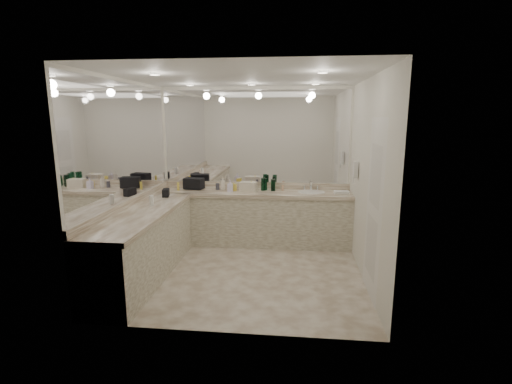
# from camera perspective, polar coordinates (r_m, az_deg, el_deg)

# --- Properties ---
(floor) EXTENTS (3.20, 3.20, 0.00)m
(floor) POSITION_cam_1_polar(r_m,az_deg,el_deg) (5.27, -1.82, -12.09)
(floor) COLOR beige
(floor) RESTS_ON ground
(ceiling) EXTENTS (3.20, 3.20, 0.00)m
(ceiling) POSITION_cam_1_polar(r_m,az_deg,el_deg) (4.85, -2.03, 17.33)
(ceiling) COLOR white
(ceiling) RESTS_ON floor
(wall_back) EXTENTS (3.20, 0.02, 2.60)m
(wall_back) POSITION_cam_1_polar(r_m,az_deg,el_deg) (6.37, -0.08, 4.20)
(wall_back) COLOR silver
(wall_back) RESTS_ON floor
(wall_left) EXTENTS (0.02, 3.00, 2.60)m
(wall_left) POSITION_cam_1_polar(r_m,az_deg,el_deg) (5.35, -19.17, 2.18)
(wall_left) COLOR silver
(wall_left) RESTS_ON floor
(wall_right) EXTENTS (0.02, 3.00, 2.60)m
(wall_right) POSITION_cam_1_polar(r_m,az_deg,el_deg) (4.94, 16.81, 1.61)
(wall_right) COLOR silver
(wall_right) RESTS_ON floor
(vanity_back_base) EXTENTS (3.20, 0.60, 0.84)m
(vanity_back_base) POSITION_cam_1_polar(r_m,az_deg,el_deg) (6.25, -0.37, -4.17)
(vanity_back_base) COLOR silver
(vanity_back_base) RESTS_ON floor
(vanity_back_top) EXTENTS (3.20, 0.64, 0.06)m
(vanity_back_top) POSITION_cam_1_polar(r_m,az_deg,el_deg) (6.13, -0.39, -0.15)
(vanity_back_top) COLOR beige
(vanity_back_top) RESTS_ON vanity_back_base
(vanity_left_base) EXTENTS (0.60, 2.40, 0.84)m
(vanity_left_base) POSITION_cam_1_polar(r_m,az_deg,el_deg) (5.17, -16.89, -8.04)
(vanity_left_base) COLOR silver
(vanity_left_base) RESTS_ON floor
(vanity_left_top) EXTENTS (0.64, 2.42, 0.06)m
(vanity_left_top) POSITION_cam_1_polar(r_m,az_deg,el_deg) (5.04, -17.08, -3.22)
(vanity_left_top) COLOR beige
(vanity_left_top) RESTS_ON vanity_left_base
(backsplash_back) EXTENTS (3.20, 0.04, 0.10)m
(backsplash_back) POSITION_cam_1_polar(r_m,az_deg,el_deg) (6.40, -0.10, 1.07)
(backsplash_back) COLOR beige
(backsplash_back) RESTS_ON vanity_back_top
(backsplash_left) EXTENTS (0.04, 3.00, 0.10)m
(backsplash_left) POSITION_cam_1_polar(r_m,az_deg,el_deg) (5.41, -18.73, -1.48)
(backsplash_left) COLOR beige
(backsplash_left) RESTS_ON vanity_left_top
(mirror_back) EXTENTS (3.12, 0.01, 1.55)m
(mirror_back) POSITION_cam_1_polar(r_m,az_deg,el_deg) (6.31, -0.10, 8.47)
(mirror_back) COLOR white
(mirror_back) RESTS_ON wall_back
(mirror_left) EXTENTS (0.01, 2.92, 1.55)m
(mirror_left) POSITION_cam_1_polar(r_m,az_deg,el_deg) (5.29, -19.39, 7.26)
(mirror_left) COLOR white
(mirror_left) RESTS_ON wall_left
(sink) EXTENTS (0.44, 0.44, 0.03)m
(sink) POSITION_cam_1_polar(r_m,az_deg,el_deg) (6.11, 8.52, -0.08)
(sink) COLOR white
(sink) RESTS_ON vanity_back_top
(faucet) EXTENTS (0.24, 0.16, 0.14)m
(faucet) POSITION_cam_1_polar(r_m,az_deg,el_deg) (6.30, 8.45, 0.97)
(faucet) COLOR silver
(faucet) RESTS_ON vanity_back_top
(wall_phone) EXTENTS (0.06, 0.10, 0.24)m
(wall_phone) POSITION_cam_1_polar(r_m,az_deg,el_deg) (5.61, 15.07, 3.34)
(wall_phone) COLOR white
(wall_phone) RESTS_ON wall_right
(door) EXTENTS (0.02, 0.82, 2.10)m
(door) POSITION_cam_1_polar(r_m,az_deg,el_deg) (4.51, 17.63, -2.60)
(door) COLOR white
(door) RESTS_ON wall_right
(black_toiletry_bag) EXTENTS (0.34, 0.25, 0.18)m
(black_toiletry_bag) POSITION_cam_1_polar(r_m,az_deg,el_deg) (6.38, -9.53, 1.24)
(black_toiletry_bag) COLOR black
(black_toiletry_bag) RESTS_ON vanity_back_top
(black_bag_spill) EXTENTS (0.14, 0.22, 0.11)m
(black_bag_spill) POSITION_cam_1_polar(r_m,az_deg,el_deg) (5.88, -13.70, -0.14)
(black_bag_spill) COLOR black
(black_bag_spill) RESTS_ON vanity_left_top
(cream_cosmetic_case) EXTENTS (0.29, 0.20, 0.16)m
(cream_cosmetic_case) POSITION_cam_1_polar(r_m,az_deg,el_deg) (6.13, -1.19, 0.86)
(cream_cosmetic_case) COLOR beige
(cream_cosmetic_case) RESTS_ON vanity_back_top
(hand_towel) EXTENTS (0.24, 0.16, 0.04)m
(hand_towel) POSITION_cam_1_polar(r_m,az_deg,el_deg) (6.10, 13.02, -0.03)
(hand_towel) COLOR white
(hand_towel) RESTS_ON vanity_back_top
(lotion_left) EXTENTS (0.06, 0.06, 0.14)m
(lotion_left) POSITION_cam_1_polar(r_m,az_deg,el_deg) (5.34, -15.79, -1.24)
(lotion_left) COLOR white
(lotion_left) RESTS_ON vanity_left_top
(soap_bottle_a) EXTENTS (0.10, 0.10, 0.22)m
(soap_bottle_a) POSITION_cam_1_polar(r_m,az_deg,el_deg) (6.24, -5.14, 1.34)
(soap_bottle_a) COLOR silver
(soap_bottle_a) RESTS_ON vanity_back_top
(soap_bottle_b) EXTENTS (0.10, 0.10, 0.20)m
(soap_bottle_b) POSITION_cam_1_polar(r_m,az_deg,el_deg) (6.08, -3.99, 0.96)
(soap_bottle_b) COLOR silver
(soap_bottle_b) RESTS_ON vanity_back_top
(soap_bottle_c) EXTENTS (0.15, 0.15, 0.17)m
(soap_bottle_c) POSITION_cam_1_polar(r_m,az_deg,el_deg) (6.12, -0.71, 0.93)
(soap_bottle_c) COLOR #FFED97
(soap_bottle_c) RESTS_ON vanity_back_top
(green_bottle_0) EXTENTS (0.07, 0.07, 0.21)m
(green_bottle_0) POSITION_cam_1_polar(r_m,az_deg,el_deg) (6.18, 1.11, 1.21)
(green_bottle_0) COLOR #0F4527
(green_bottle_0) RESTS_ON vanity_back_top
(green_bottle_1) EXTENTS (0.07, 0.07, 0.19)m
(green_bottle_1) POSITION_cam_1_polar(r_m,az_deg,el_deg) (6.14, 2.65, 1.06)
(green_bottle_1) COLOR #0F4527
(green_bottle_1) RESTS_ON vanity_back_top
(green_bottle_2) EXTENTS (0.06, 0.06, 0.20)m
(green_bottle_2) POSITION_cam_1_polar(r_m,az_deg,el_deg) (6.20, 1.44, 1.21)
(green_bottle_2) COLOR #0F4527
(green_bottle_2) RESTS_ON vanity_back_top
(green_bottle_3) EXTENTS (0.06, 0.06, 0.18)m
(green_bottle_3) POSITION_cam_1_polar(r_m,az_deg,el_deg) (6.24, 2.68, 1.18)
(green_bottle_3) COLOR #0F4527
(green_bottle_3) RESTS_ON vanity_back_top
(amenity_bottle_0) EXTENTS (0.07, 0.07, 0.12)m
(amenity_bottle_0) POSITION_cam_1_polar(r_m,az_deg,el_deg) (6.16, -3.27, 0.72)
(amenity_bottle_0) COLOR #F2D84C
(amenity_bottle_0) RESTS_ON vanity_back_top
(amenity_bottle_1) EXTENTS (0.04, 0.04, 0.08)m
(amenity_bottle_1) POSITION_cam_1_polar(r_m,az_deg,el_deg) (6.22, -1.36, 0.69)
(amenity_bottle_1) COLOR silver
(amenity_bottle_1) RESTS_ON vanity_back_top
(amenity_bottle_2) EXTENTS (0.04, 0.04, 0.06)m
(amenity_bottle_2) POSITION_cam_1_polar(r_m,az_deg,el_deg) (6.07, -0.83, 0.33)
(amenity_bottle_2) COLOR #E0B28C
(amenity_bottle_2) RESTS_ON vanity_back_top
(amenity_bottle_3) EXTENTS (0.05, 0.05, 0.12)m
(amenity_bottle_3) POSITION_cam_1_polar(r_m,az_deg,el_deg) (6.22, -3.52, 0.83)
(amenity_bottle_3) COLOR #F2D84C
(amenity_bottle_3) RESTS_ON vanity_back_top
(amenity_bottle_4) EXTENTS (0.04, 0.04, 0.11)m
(amenity_bottle_4) POSITION_cam_1_polar(r_m,az_deg,el_deg) (6.21, -0.21, 0.80)
(amenity_bottle_4) COLOR #3F3F4C
(amenity_bottle_4) RESTS_ON vanity_back_top
(amenity_bottle_5) EXTENTS (0.04, 0.04, 0.09)m
(amenity_bottle_5) POSITION_cam_1_polar(r_m,az_deg,el_deg) (6.19, 4.11, 0.65)
(amenity_bottle_5) COLOR #E0B28C
(amenity_bottle_5) RESTS_ON vanity_back_top
(amenity_bottle_6) EXTENTS (0.06, 0.06, 0.11)m
(amenity_bottle_6) POSITION_cam_1_polar(r_m,az_deg,el_deg) (6.29, -5.94, 0.85)
(amenity_bottle_6) COLOR #3F3F4C
(amenity_bottle_6) RESTS_ON vanity_back_top
(amenity_bottle_7) EXTENTS (0.07, 0.07, 0.13)m
(amenity_bottle_7) POSITION_cam_1_polar(r_m,az_deg,el_deg) (6.32, -9.23, 0.91)
(amenity_bottle_7) COLOR white
(amenity_bottle_7) RESTS_ON vanity_back_top
(amenity_bottle_8) EXTENTS (0.04, 0.04, 0.13)m
(amenity_bottle_8) POSITION_cam_1_polar(r_m,az_deg,el_deg) (6.33, -11.89, 0.86)
(amenity_bottle_8) COLOR #F2D84C
(amenity_bottle_8) RESTS_ON vanity_back_top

